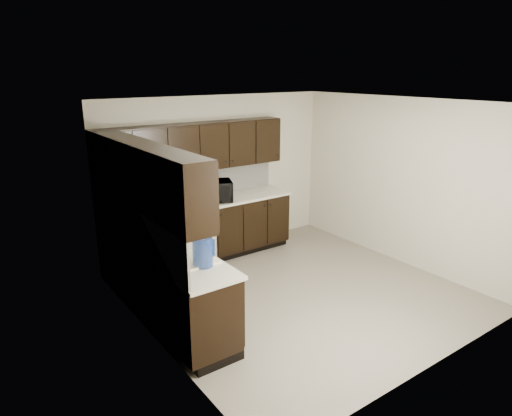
{
  "coord_description": "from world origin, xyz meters",
  "views": [
    {
      "loc": [
        -3.67,
        -4.18,
        2.88
      ],
      "look_at": [
        -0.25,
        0.6,
        1.08
      ],
      "focal_mm": 32.0,
      "sensor_mm": 36.0,
      "label": 1
    }
  ],
  "objects_px": {
    "sink": "(181,262)",
    "toaster_oven": "(118,209)",
    "storage_bin": "(171,241)",
    "blue_pitcher": "(203,252)",
    "microwave": "(213,191)"
  },
  "relations": [
    {
      "from": "storage_bin",
      "to": "toaster_oven",
      "type": "bearing_deg",
      "value": 92.8
    },
    {
      "from": "storage_bin",
      "to": "microwave",
      "type": "bearing_deg",
      "value": 45.91
    },
    {
      "from": "sink",
      "to": "blue_pitcher",
      "type": "relative_size",
      "value": 2.64
    },
    {
      "from": "sink",
      "to": "toaster_oven",
      "type": "bearing_deg",
      "value": 92.28
    },
    {
      "from": "toaster_oven",
      "to": "storage_bin",
      "type": "xyz_separation_m",
      "value": [
        0.07,
        -1.47,
        -0.03
      ]
    },
    {
      "from": "toaster_oven",
      "to": "storage_bin",
      "type": "height_order",
      "value": "toaster_oven"
    },
    {
      "from": "sink",
      "to": "storage_bin",
      "type": "distance_m",
      "value": 0.3
    },
    {
      "from": "microwave",
      "to": "sink",
      "type": "bearing_deg",
      "value": -106.25
    },
    {
      "from": "sink",
      "to": "toaster_oven",
      "type": "height_order",
      "value": "sink"
    },
    {
      "from": "microwave",
      "to": "toaster_oven",
      "type": "distance_m",
      "value": 1.45
    },
    {
      "from": "sink",
      "to": "storage_bin",
      "type": "bearing_deg",
      "value": 89.3
    },
    {
      "from": "toaster_oven",
      "to": "sink",
      "type": "bearing_deg",
      "value": -108.33
    },
    {
      "from": "sink",
      "to": "blue_pitcher",
      "type": "xyz_separation_m",
      "value": [
        0.08,
        -0.34,
        0.21
      ]
    },
    {
      "from": "storage_bin",
      "to": "sink",
      "type": "bearing_deg",
      "value": -90.7
    },
    {
      "from": "sink",
      "to": "toaster_oven",
      "type": "distance_m",
      "value": 1.74
    }
  ]
}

